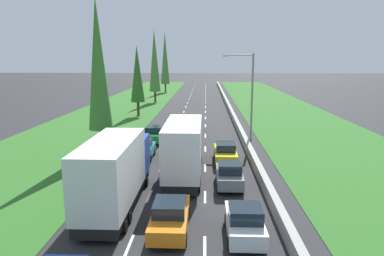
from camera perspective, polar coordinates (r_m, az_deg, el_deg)
The scene contains 20 objects.
ground_plane at distance 60.66m, azimuth 0.52°, elevation 3.02°, with size 300.00×300.00×0.00m, color #28282B.
grass_verge_left at distance 62.32m, azimuth -11.21°, elevation 3.04°, with size 14.00×140.00×0.04m, color #2D6623.
grass_verge_right at distance 61.93m, azimuth 13.93°, elevation 2.88°, with size 14.00×140.00×0.04m, color #2D6623.
median_barrier at distance 60.71m, azimuth 5.91°, elevation 3.37°, with size 0.44×120.00×0.85m, color #9E9B93.
lane_markings at distance 60.66m, azimuth 0.52°, elevation 3.02°, with size 3.64×116.00×0.01m.
orange_sedan_centre_lane at distance 18.30m, azimuth -3.51°, elevation -13.85°, with size 1.82×4.50×1.64m.
white_box_truck_left_lane at distance 20.95m, azimuth -12.08°, elevation -6.77°, with size 2.46×9.40×4.18m.
white_box_truck_centre_lane at distance 25.79m, azimuth -1.28°, elevation -3.14°, with size 2.46×9.40×4.18m.
white_hatchback_right_lane at distance 17.78m, azimuth 8.40°, elevation -14.65°, with size 1.74×3.90×1.72m.
teal_hatchback_left_lane at distance 30.96m, azimuth -7.84°, elevation -3.38°, with size 1.74×3.90×1.72m.
yellow_sedan_centre_lane at distance 35.62m, azimuth -0.75°, elevation -1.41°, with size 1.82×4.50×1.64m.
grey_hatchback_right_lane at distance 24.25m, azimuth 5.97°, elevation -7.45°, with size 1.74×3.90×1.72m.
black_sedan_centre_lane at distance 41.56m, azimuth -0.47°, elevation 0.40°, with size 1.82×4.50×1.64m.
yellow_sedan_right_lane at distance 29.88m, azimuth 5.35°, elevation -3.91°, with size 1.82×4.50×1.64m.
green_sedan_left_lane at distance 37.14m, azimuth -6.08°, elevation -0.95°, with size 1.82×4.50×1.64m.
poplar_tree_second at distance 32.85m, azimuth -14.77°, elevation 9.72°, with size 2.14×2.14×13.78m.
poplar_tree_third at distance 53.16m, azimuth -8.74°, elevation 8.50°, with size 2.06×2.06×10.37m.
poplar_tree_fourth at distance 69.74m, azimuth -6.01°, elevation 10.59°, with size 2.15×2.15×13.87m.
poplar_tree_fifth at distance 90.24m, azimuth -4.33°, elevation 11.07°, with size 2.17×2.17×14.96m.
street_light_mast at distance 37.53m, azimuth 9.07°, elevation 5.93°, with size 3.20×0.28×9.00m.
Camera 1 is at (1.74, -0.03, 8.52)m, focal length 33.39 mm.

